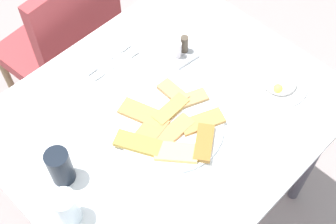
% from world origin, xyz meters
% --- Properties ---
extents(ground_plane, '(6.00, 6.00, 0.00)m').
position_xyz_m(ground_plane, '(0.00, 0.00, 0.00)').
color(ground_plane, gray).
extents(dining_table, '(1.00, 0.84, 0.75)m').
position_xyz_m(dining_table, '(0.00, 0.00, 0.66)').
color(dining_table, white).
rests_on(dining_table, ground_plane).
extents(dining_chair, '(0.46, 0.46, 0.90)m').
position_xyz_m(dining_chair, '(0.07, 0.66, 0.50)').
color(dining_chair, '#A03539').
rests_on(dining_chair, ground_plane).
extents(pide_platter, '(0.34, 0.33, 0.03)m').
position_xyz_m(pide_platter, '(-0.03, -0.05, 0.77)').
color(pide_platter, white).
rests_on(pide_platter, dining_table).
extents(salad_plate_greens, '(0.19, 0.19, 0.04)m').
position_xyz_m(salad_plate_greens, '(0.33, -0.18, 0.77)').
color(salad_plate_greens, white).
rests_on(salad_plate_greens, dining_table).
extents(soda_can, '(0.09, 0.09, 0.12)m').
position_xyz_m(soda_can, '(-0.36, 0.05, 0.82)').
color(soda_can, black).
rests_on(soda_can, dining_table).
extents(drinking_glass, '(0.07, 0.07, 0.12)m').
position_xyz_m(drinking_glass, '(-0.42, -0.06, 0.81)').
color(drinking_glass, silver).
rests_on(drinking_glass, dining_table).
extents(paper_napkin, '(0.12, 0.12, 0.00)m').
position_xyz_m(paper_napkin, '(0.01, 0.27, 0.76)').
color(paper_napkin, white).
rests_on(paper_napkin, dining_table).
extents(fork, '(0.19, 0.03, 0.00)m').
position_xyz_m(fork, '(0.01, 0.25, 0.76)').
color(fork, silver).
rests_on(fork, paper_napkin).
extents(spoon, '(0.19, 0.02, 0.00)m').
position_xyz_m(spoon, '(0.01, 0.28, 0.76)').
color(spoon, silver).
rests_on(spoon, paper_napkin).
extents(condiment_caddy, '(0.10, 0.10, 0.08)m').
position_xyz_m(condiment_caddy, '(0.20, 0.13, 0.78)').
color(condiment_caddy, '#B2B2B7').
rests_on(condiment_caddy, dining_table).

